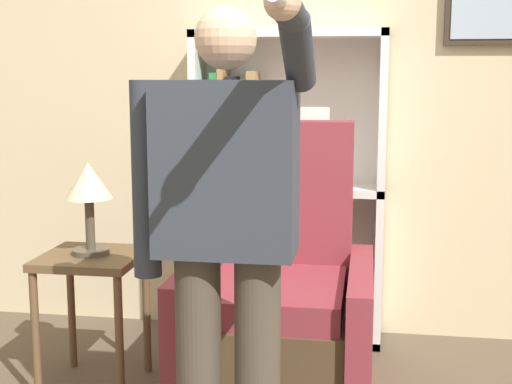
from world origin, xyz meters
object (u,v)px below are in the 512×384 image
object	(u,v)px
armchair	(279,314)
side_table	(92,279)
table_lamp	(89,188)
bookcase	(265,195)
person_standing	(226,231)

from	to	relation	value
armchair	side_table	size ratio (longest dim) A/B	1.94
table_lamp	bookcase	bearing A→B (deg)	48.46
bookcase	armchair	xyz separation A→B (m)	(0.17, -0.71, -0.41)
bookcase	table_lamp	distance (m)	1.03
armchair	table_lamp	distance (m)	1.01
person_standing	table_lamp	size ratio (longest dim) A/B	3.92
person_standing	side_table	xyz separation A→B (m)	(-0.78, 0.79, -0.42)
side_table	bookcase	bearing A→B (deg)	48.46
table_lamp	side_table	bearing A→B (deg)	45.00
person_standing	table_lamp	bearing A→B (deg)	134.42
person_standing	side_table	distance (m)	1.19
armchair	side_table	distance (m)	0.86
side_table	person_standing	bearing A→B (deg)	-45.58
table_lamp	person_standing	bearing A→B (deg)	-45.58
side_table	armchair	bearing A→B (deg)	3.65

